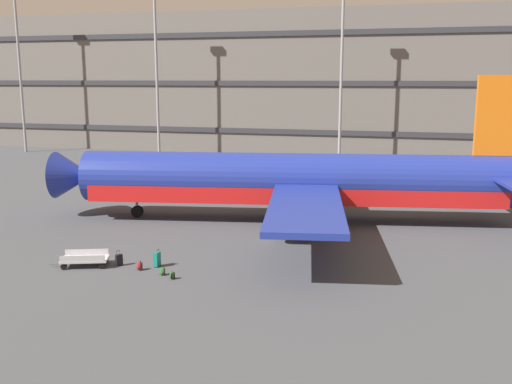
{
  "coord_description": "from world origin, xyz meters",
  "views": [
    {
      "loc": [
        7.17,
        -43.45,
        10.5
      ],
      "look_at": [
        -2.59,
        -6.49,
        3.0
      ],
      "focal_mm": 40.71,
      "sensor_mm": 36.0,
      "label": 1
    }
  ],
  "objects_px": {
    "suitcase_small": "(119,260)",
    "backpack_red": "(172,275)",
    "airliner": "(298,181)",
    "backpack_upright": "(139,266)",
    "backpack_black": "(162,271)",
    "baggage_cart": "(85,259)",
    "suitcase_orange": "(157,259)"
  },
  "relations": [
    {
      "from": "backpack_black",
      "to": "baggage_cart",
      "type": "height_order",
      "value": "baggage_cart"
    },
    {
      "from": "baggage_cart",
      "to": "suitcase_small",
      "type": "bearing_deg",
      "value": 17.83
    },
    {
      "from": "backpack_black",
      "to": "suitcase_orange",
      "type": "bearing_deg",
      "value": 123.71
    },
    {
      "from": "suitcase_small",
      "to": "backpack_black",
      "type": "bearing_deg",
      "value": -16.48
    },
    {
      "from": "suitcase_small",
      "to": "backpack_red",
      "type": "xyz_separation_m",
      "value": [
        3.81,
        -1.32,
        -0.16
      ]
    },
    {
      "from": "backpack_black",
      "to": "baggage_cart",
      "type": "relative_size",
      "value": 0.15
    },
    {
      "from": "backpack_upright",
      "to": "baggage_cart",
      "type": "xyz_separation_m",
      "value": [
        -3.31,
        -0.14,
        0.17
      ]
    },
    {
      "from": "suitcase_orange",
      "to": "backpack_black",
      "type": "distance_m",
      "value": 1.58
    },
    {
      "from": "suitcase_small",
      "to": "suitcase_orange",
      "type": "relative_size",
      "value": 0.86
    },
    {
      "from": "suitcase_orange",
      "to": "baggage_cart",
      "type": "relative_size",
      "value": 0.3
    },
    {
      "from": "suitcase_small",
      "to": "backpack_red",
      "type": "height_order",
      "value": "suitcase_small"
    },
    {
      "from": "suitcase_small",
      "to": "airliner",
      "type": "bearing_deg",
      "value": 59.09
    },
    {
      "from": "airliner",
      "to": "suitcase_small",
      "type": "xyz_separation_m",
      "value": [
        -7.87,
        -13.14,
        -2.66
      ]
    },
    {
      "from": "airliner",
      "to": "backpack_black",
      "type": "distance_m",
      "value": 15.11
    },
    {
      "from": "suitcase_orange",
      "to": "backpack_black",
      "type": "height_order",
      "value": "suitcase_orange"
    },
    {
      "from": "backpack_upright",
      "to": "suitcase_small",
      "type": "bearing_deg",
      "value": 163.17
    },
    {
      "from": "suitcase_orange",
      "to": "backpack_black",
      "type": "xyz_separation_m",
      "value": [
        0.87,
        -1.3,
        -0.23
      ]
    },
    {
      "from": "suitcase_orange",
      "to": "backpack_black",
      "type": "bearing_deg",
      "value": -56.29
    },
    {
      "from": "suitcase_orange",
      "to": "baggage_cart",
      "type": "bearing_deg",
      "value": -166.21
    },
    {
      "from": "airliner",
      "to": "suitcase_orange",
      "type": "xyz_separation_m",
      "value": [
        -5.69,
        -12.75,
        -2.57
      ]
    },
    {
      "from": "suitcase_orange",
      "to": "backpack_red",
      "type": "bearing_deg",
      "value": -46.58
    },
    {
      "from": "suitcase_small",
      "to": "suitcase_orange",
      "type": "bearing_deg",
      "value": 10.29
    },
    {
      "from": "airliner",
      "to": "backpack_upright",
      "type": "bearing_deg",
      "value": -115.17
    },
    {
      "from": "backpack_black",
      "to": "baggage_cart",
      "type": "xyz_separation_m",
      "value": [
        -4.88,
        0.31,
        0.21
      ]
    },
    {
      "from": "backpack_black",
      "to": "baggage_cart",
      "type": "bearing_deg",
      "value": 176.34
    },
    {
      "from": "backpack_black",
      "to": "backpack_red",
      "type": "bearing_deg",
      "value": -29.04
    },
    {
      "from": "suitcase_small",
      "to": "baggage_cart",
      "type": "xyz_separation_m",
      "value": [
        -1.83,
        -0.59,
        0.07
      ]
    },
    {
      "from": "airliner",
      "to": "baggage_cart",
      "type": "relative_size",
      "value": 11.26
    },
    {
      "from": "backpack_black",
      "to": "baggage_cart",
      "type": "distance_m",
      "value": 4.89
    },
    {
      "from": "backpack_red",
      "to": "baggage_cart",
      "type": "relative_size",
      "value": 0.14
    },
    {
      "from": "suitcase_small",
      "to": "backpack_red",
      "type": "bearing_deg",
      "value": -19.18
    },
    {
      "from": "backpack_black",
      "to": "backpack_upright",
      "type": "bearing_deg",
      "value": 163.84
    }
  ]
}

